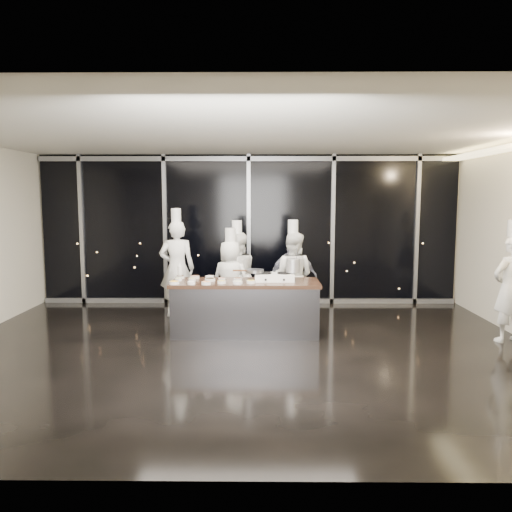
# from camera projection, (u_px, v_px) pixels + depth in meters

# --- Properties ---
(ground) EXTENTS (9.00, 9.00, 0.00)m
(ground) POSITION_uv_depth(u_px,v_px,m) (243.00, 350.00, 7.51)
(ground) COLOR black
(ground) RESTS_ON ground
(room_shell) EXTENTS (9.02, 7.02, 3.21)m
(room_shell) POSITION_uv_depth(u_px,v_px,m) (255.00, 200.00, 7.25)
(room_shell) COLOR beige
(room_shell) RESTS_ON ground
(window_wall) EXTENTS (8.90, 0.11, 3.20)m
(window_wall) POSITION_uv_depth(u_px,v_px,m) (249.00, 230.00, 10.73)
(window_wall) COLOR black
(window_wall) RESTS_ON ground
(demo_counter) EXTENTS (2.46, 0.86, 0.90)m
(demo_counter) POSITION_uv_depth(u_px,v_px,m) (245.00, 307.00, 8.35)
(demo_counter) COLOR #39393E
(demo_counter) RESTS_ON ground
(stove) EXTENTS (0.65, 0.42, 0.14)m
(stove) POSITION_uv_depth(u_px,v_px,m) (274.00, 277.00, 8.34)
(stove) COLOR white
(stove) RESTS_ON demo_counter
(frying_pan) EXTENTS (0.52, 0.30, 0.05)m
(frying_pan) POSITION_uv_depth(u_px,v_px,m) (254.00, 271.00, 8.33)
(frying_pan) COLOR slate
(frying_pan) RESTS_ON stove
(stock_pot) EXTENTS (0.23, 0.23, 0.23)m
(stock_pot) POSITION_uv_depth(u_px,v_px,m) (293.00, 266.00, 8.33)
(stock_pot) COLOR #A6A6A8
(stock_pot) RESTS_ON stove
(prep_bowls) EXTENTS (1.39, 0.75, 0.05)m
(prep_bowls) POSITION_uv_depth(u_px,v_px,m) (207.00, 280.00, 8.25)
(prep_bowls) COLOR silver
(prep_bowls) RESTS_ON demo_counter
(squeeze_bottle) EXTENTS (0.08, 0.08, 0.27)m
(squeeze_bottle) POSITION_uv_depth(u_px,v_px,m) (180.00, 271.00, 8.61)
(squeeze_bottle) COLOR silver
(squeeze_bottle) RESTS_ON demo_counter
(chef_far_left) EXTENTS (0.71, 0.50, 2.08)m
(chef_far_left) POSITION_uv_depth(u_px,v_px,m) (177.00, 268.00, 9.60)
(chef_far_left) COLOR white
(chef_far_left) RESTS_ON ground
(chef_left) EXTENTS (0.85, 0.69, 1.73)m
(chef_left) POSITION_uv_depth(u_px,v_px,m) (230.00, 279.00, 9.33)
(chef_left) COLOR white
(chef_left) RESTS_ON ground
(chef_center) EXTENTS (0.94, 0.83, 1.86)m
(chef_center) POSITION_uv_depth(u_px,v_px,m) (237.00, 275.00, 9.49)
(chef_center) COLOR white
(chef_center) RESTS_ON ground
(guest) EXTENTS (0.93, 0.43, 1.56)m
(guest) POSITION_uv_depth(u_px,v_px,m) (293.00, 278.00, 9.41)
(guest) COLOR #151A3C
(guest) RESTS_ON ground
(chef_right) EXTENTS (0.97, 0.86, 1.88)m
(chef_right) POSITION_uv_depth(u_px,v_px,m) (293.00, 275.00, 9.34)
(chef_right) COLOR white
(chef_right) RESTS_ON ground
(chef_side) EXTENTS (0.72, 0.58, 1.94)m
(chef_side) POSITION_uv_depth(u_px,v_px,m) (510.00, 287.00, 7.86)
(chef_side) COLOR white
(chef_side) RESTS_ON ground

